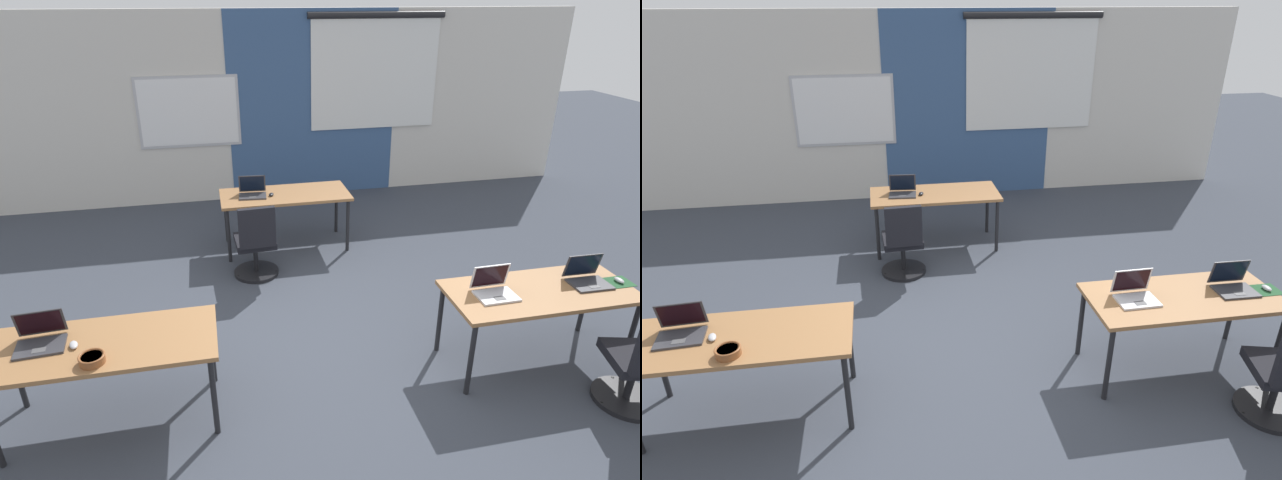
# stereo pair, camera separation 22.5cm
# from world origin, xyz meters

# --- Properties ---
(ground_plane) EXTENTS (24.00, 24.00, 0.00)m
(ground_plane) POSITION_xyz_m (0.00, 0.00, 0.00)
(ground_plane) COLOR #383D47
(back_wall_assembly) EXTENTS (10.00, 0.27, 2.80)m
(back_wall_assembly) POSITION_xyz_m (0.02, 4.20, 1.41)
(back_wall_assembly) COLOR silver
(back_wall_assembly) RESTS_ON ground
(desk_near_left) EXTENTS (1.60, 0.70, 0.72)m
(desk_near_left) POSITION_xyz_m (-1.75, -0.60, 0.66)
(desk_near_left) COLOR olive
(desk_near_left) RESTS_ON ground
(desk_near_right) EXTENTS (1.60, 0.70, 0.72)m
(desk_near_right) POSITION_xyz_m (1.75, -0.60, 0.66)
(desk_near_right) COLOR olive
(desk_near_right) RESTS_ON ground
(desk_far_center) EXTENTS (1.60, 0.70, 0.72)m
(desk_far_center) POSITION_xyz_m (0.00, 2.20, 0.66)
(desk_far_center) COLOR olive
(desk_far_center) RESTS_ON ground
(laptop_near_right_end) EXTENTS (0.34, 0.28, 0.23)m
(laptop_near_right_end) POSITION_xyz_m (2.21, -0.57, 0.77)
(laptop_near_right_end) COLOR #333338
(laptop_near_right_end) RESTS_ON desk_near_right
(mousepad_near_right_end) EXTENTS (0.22, 0.19, 0.00)m
(mousepad_near_right_end) POSITION_xyz_m (2.49, -0.63, 0.72)
(mousepad_near_right_end) COLOR #23512D
(mousepad_near_right_end) RESTS_ON desk_near_right
(mouse_near_right_end) EXTENTS (0.06, 0.10, 0.03)m
(mouse_near_right_end) POSITION_xyz_m (2.49, -0.63, 0.74)
(mouse_near_right_end) COLOR #B2B2B7
(mouse_near_right_end) RESTS_ON mousepad_near_right_end
(laptop_near_left_end) EXTENTS (0.35, 0.31, 0.23)m
(laptop_near_left_end) POSITION_xyz_m (-2.18, -0.53, 0.77)
(laptop_near_left_end) COLOR #333338
(laptop_near_left_end) RESTS_ON desk_near_left
(mouse_near_left_end) EXTENTS (0.08, 0.11, 0.03)m
(mouse_near_left_end) POSITION_xyz_m (-1.95, -0.61, 0.74)
(mouse_near_left_end) COLOR #B2B2B7
(mouse_near_left_end) RESTS_ON desk_near_left
(laptop_near_right_inner) EXTENTS (0.34, 0.28, 0.23)m
(laptop_near_right_inner) POSITION_xyz_m (1.33, -0.58, 0.77)
(laptop_near_right_inner) COLOR silver
(laptop_near_right_inner) RESTS_ON desk_near_right
(laptop_far_left) EXTENTS (0.35, 0.30, 0.23)m
(laptop_far_left) POSITION_xyz_m (-0.40, 2.21, 0.77)
(laptop_far_left) COLOR #333338
(laptop_far_left) RESTS_ON desk_far_center
(mouse_far_left) EXTENTS (0.09, 0.11, 0.03)m
(mouse_far_left) POSITION_xyz_m (-0.18, 2.16, 0.74)
(mouse_far_left) COLOR black
(mouse_far_left) RESTS_ON desk_far_center
(chair_far_left) EXTENTS (0.52, 0.55, 0.92)m
(chair_far_left) POSITION_xyz_m (-0.46, 1.45, 0.38)
(chair_far_left) COLOR black
(chair_far_left) RESTS_ON ground
(snack_bowl) EXTENTS (0.18, 0.18, 0.06)m
(snack_bowl) POSITION_xyz_m (-1.79, -0.83, 0.76)
(snack_bowl) COLOR brown
(snack_bowl) RESTS_ON desk_near_left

